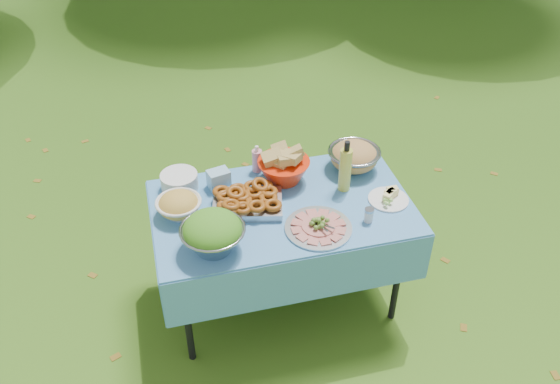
# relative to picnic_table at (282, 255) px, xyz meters

# --- Properties ---
(ground) EXTENTS (80.00, 80.00, 0.00)m
(ground) POSITION_rel_picnic_table_xyz_m (0.00, 0.00, -0.38)
(ground) COLOR #183409
(ground) RESTS_ON ground
(picnic_table) EXTENTS (1.46, 0.86, 0.76)m
(picnic_table) POSITION_rel_picnic_table_xyz_m (0.00, 0.00, 0.00)
(picnic_table) COLOR #84DAFF
(picnic_table) RESTS_ON ground
(salad_bowl) EXTENTS (0.36, 0.36, 0.22)m
(salad_bowl) POSITION_rel_picnic_table_xyz_m (-0.43, -0.25, 0.49)
(salad_bowl) COLOR #93969B
(salad_bowl) RESTS_ON picnic_table
(pasta_bowl_white) EXTENTS (0.29, 0.29, 0.14)m
(pasta_bowl_white) POSITION_rel_picnic_table_xyz_m (-0.57, 0.07, 0.45)
(pasta_bowl_white) COLOR silver
(pasta_bowl_white) RESTS_ON picnic_table
(plate_stack) EXTENTS (0.26, 0.26, 0.10)m
(plate_stack) POSITION_rel_picnic_table_xyz_m (-0.54, 0.31, 0.43)
(plate_stack) COLOR silver
(plate_stack) RESTS_ON picnic_table
(wipes_box) EXTENTS (0.14, 0.11, 0.11)m
(wipes_box) POSITION_rel_picnic_table_xyz_m (-0.32, 0.27, 0.44)
(wipes_box) COLOR #8DBFDB
(wipes_box) RESTS_ON picnic_table
(sanitizer_bottle) EXTENTS (0.08, 0.08, 0.18)m
(sanitizer_bottle) POSITION_rel_picnic_table_xyz_m (-0.06, 0.37, 0.47)
(sanitizer_bottle) COLOR pink
(sanitizer_bottle) RESTS_ON picnic_table
(bread_bowl) EXTENTS (0.39, 0.39, 0.21)m
(bread_bowl) POSITION_rel_picnic_table_xyz_m (0.07, 0.24, 0.48)
(bread_bowl) COLOR red
(bread_bowl) RESTS_ON picnic_table
(pasta_bowl_steel) EXTENTS (0.32, 0.32, 0.17)m
(pasta_bowl_steel) POSITION_rel_picnic_table_xyz_m (0.52, 0.26, 0.46)
(pasta_bowl_steel) COLOR #93969B
(pasta_bowl_steel) RESTS_ON picnic_table
(fried_tray) EXTENTS (0.44, 0.35, 0.09)m
(fried_tray) POSITION_rel_picnic_table_xyz_m (-0.19, 0.04, 0.43)
(fried_tray) COLOR #AAABAF
(fried_tray) RESTS_ON picnic_table
(charcuterie_platter) EXTENTS (0.44, 0.44, 0.08)m
(charcuterie_platter) POSITION_rel_picnic_table_xyz_m (0.14, -0.24, 0.42)
(charcuterie_platter) COLOR #B2B6BA
(charcuterie_platter) RESTS_ON picnic_table
(oil_bottle) EXTENTS (0.09, 0.09, 0.33)m
(oil_bottle) POSITION_rel_picnic_table_xyz_m (0.39, 0.07, 0.54)
(oil_bottle) COLOR gold
(oil_bottle) RESTS_ON picnic_table
(cheese_plate) EXTENTS (0.31, 0.31, 0.06)m
(cheese_plate) POSITION_rel_picnic_table_xyz_m (0.60, -0.10, 0.41)
(cheese_plate) COLOR silver
(cheese_plate) RESTS_ON picnic_table
(shaker) EXTENTS (0.07, 0.07, 0.08)m
(shaker) POSITION_rel_picnic_table_xyz_m (0.43, -0.24, 0.42)
(shaker) COLOR silver
(shaker) RESTS_ON picnic_table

